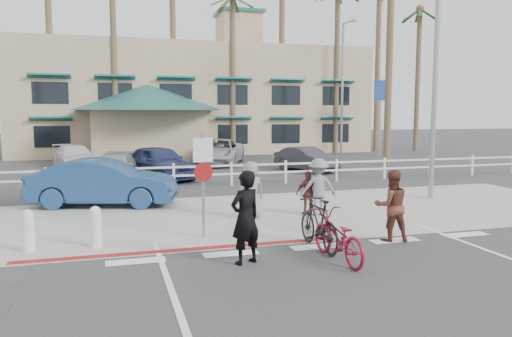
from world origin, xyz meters
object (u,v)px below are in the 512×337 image
object	(u,v)px
bike_red	(337,237)
sign_post	(203,179)
bike_black	(319,224)
car_white_sedan	(104,183)

from	to	relation	value
bike_red	sign_post	bearing A→B (deg)	-53.49
bike_black	car_white_sedan	xyz separation A→B (m)	(-4.64, 6.81, 0.19)
bike_black	car_white_sedan	bearing A→B (deg)	-56.84
sign_post	bike_red	size ratio (longest dim) A/B	1.47
sign_post	car_white_sedan	size ratio (longest dim) A/B	0.62
sign_post	bike_red	bearing A→B (deg)	-49.84
sign_post	bike_black	bearing A→B (deg)	-37.78
bike_red	bike_black	bearing A→B (deg)	-93.12
sign_post	car_white_sedan	world-z (taller)	sign_post
sign_post	bike_black	size ratio (longest dim) A/B	1.49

